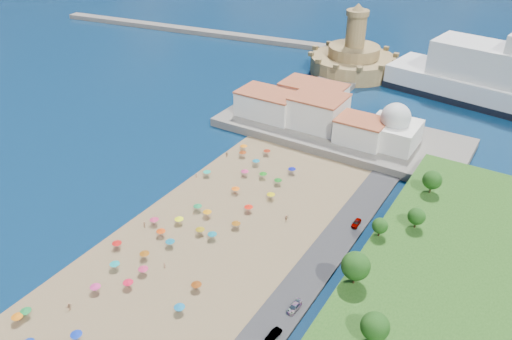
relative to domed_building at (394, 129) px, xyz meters
The scene contains 11 objects.
ground 77.60m from the domed_building, 112.91° to the right, with size 700.00×700.00×0.00m, color #071938.
terrace 21.44m from the domed_building, behind, with size 90.00×36.00×3.00m, color #59544C.
jetty 56.51m from the domed_building, 138.62° to the left, with size 18.00×70.00×2.40m, color #59544C.
breakwater 162.43m from the domed_building, 149.64° to the left, with size 200.00×7.00×2.60m, color #59544C.
waterfront_buildings 33.17m from the domed_building, behind, with size 57.00×29.00×11.00m.
domed_building is the anchor object (origin of this frame).
fortress 79.11m from the domed_building, 122.08° to the left, with size 40.00×40.00×32.40m.
beach_parasols 87.41m from the domed_building, 110.78° to the right, with size 31.87×113.40×2.20m.
beachgoers 84.22m from the domed_building, 113.51° to the right, with size 36.31×94.10×1.86m.
parked_cars 84.09m from the domed_building, 85.89° to the right, with size 2.21×73.95×1.45m.
hillside_trees 82.98m from the domed_building, 77.09° to the right, with size 16.53×110.40×8.07m.
Camera 1 is at (70.08, -81.32, 83.25)m, focal length 35.00 mm.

